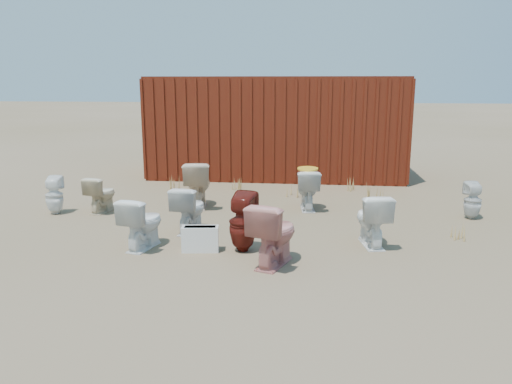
# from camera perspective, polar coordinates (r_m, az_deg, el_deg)

# --- Properties ---
(ground) EXTENTS (100.00, 100.00, 0.00)m
(ground) POSITION_cam_1_polar(r_m,az_deg,el_deg) (7.57, -0.51, -5.05)
(ground) COLOR brown
(ground) RESTS_ON ground
(shipping_container) EXTENTS (6.00, 2.40, 2.40)m
(shipping_container) POSITION_cam_1_polar(r_m,az_deg,el_deg) (12.44, 2.41, 7.49)
(shipping_container) COLOR #54110E
(shipping_container) RESTS_ON ground
(toilet_front_a) EXTENTS (0.50, 0.76, 0.73)m
(toilet_front_a) POSITION_cam_1_polar(r_m,az_deg,el_deg) (7.75, -7.61, -1.93)
(toilet_front_a) COLOR silver
(toilet_front_a) RESTS_ON ground
(toilet_front_pink) EXTENTS (0.71, 0.92, 0.83)m
(toilet_front_pink) POSITION_cam_1_polar(r_m,az_deg,el_deg) (6.31, 2.05, -4.74)
(toilet_front_pink) COLOR tan
(toilet_front_pink) RESTS_ON ground
(toilet_front_c) EXTENTS (0.56, 0.79, 0.73)m
(toilet_front_c) POSITION_cam_1_polar(r_m,az_deg,el_deg) (7.12, -12.87, -3.43)
(toilet_front_c) COLOR white
(toilet_front_c) RESTS_ON ground
(toilet_front_maroon) EXTENTS (0.44, 0.44, 0.82)m
(toilet_front_maroon) POSITION_cam_1_polar(r_m,az_deg,el_deg) (6.80, -1.53, -3.48)
(toilet_front_maroon) COLOR #5E1710
(toilet_front_maroon) RESTS_ON ground
(toilet_front_e) EXTENTS (0.54, 0.80, 0.76)m
(toilet_front_e) POSITION_cam_1_polar(r_m,az_deg,el_deg) (7.24, 13.09, -3.05)
(toilet_front_e) COLOR white
(toilet_front_e) RESTS_ON ground
(toilet_back_a) EXTENTS (0.35, 0.36, 0.67)m
(toilet_back_a) POSITION_cam_1_polar(r_m,az_deg,el_deg) (9.43, -22.06, -0.34)
(toilet_back_a) COLOR white
(toilet_back_a) RESTS_ON ground
(toilet_back_beige_left) EXTENTS (0.47, 0.69, 0.65)m
(toilet_back_beige_left) POSITION_cam_1_polar(r_m,az_deg,el_deg) (9.30, -17.27, -0.24)
(toilet_back_beige_left) COLOR beige
(toilet_back_beige_left) RESTS_ON ground
(toilet_back_beige_right) EXTENTS (0.60, 0.90, 0.86)m
(toilet_back_beige_right) POSITION_cam_1_polar(r_m,az_deg,el_deg) (9.28, -6.67, 0.90)
(toilet_back_beige_right) COLOR beige
(toilet_back_beige_right) RESTS_ON ground
(toilet_back_yellowlid) EXTENTS (0.49, 0.76, 0.74)m
(toilet_back_yellowlid) POSITION_cam_1_polar(r_m,az_deg,el_deg) (9.09, 5.89, 0.29)
(toilet_back_yellowlid) COLOR silver
(toilet_back_yellowlid) RESTS_ON ground
(toilet_back_e) EXTENTS (0.31, 0.32, 0.63)m
(toilet_back_e) POSITION_cam_1_polar(r_m,az_deg,el_deg) (9.19, 23.52, -0.91)
(toilet_back_e) COLOR silver
(toilet_back_e) RESTS_ON ground
(yellow_lid) EXTENTS (0.37, 0.47, 0.02)m
(yellow_lid) POSITION_cam_1_polar(r_m,az_deg,el_deg) (9.02, 5.95, 2.67)
(yellow_lid) COLOR gold
(yellow_lid) RESTS_ON toilet_back_yellowlid
(loose_tank) EXTENTS (0.52, 0.26, 0.35)m
(loose_tank) POSITION_cam_1_polar(r_m,az_deg,el_deg) (6.90, -6.38, -5.34)
(loose_tank) COLOR silver
(loose_tank) RESTS_ON ground
(loose_lid_near) EXTENTS (0.41, 0.52, 0.02)m
(loose_lid_near) POSITION_cam_1_polar(r_m,az_deg,el_deg) (10.19, -7.28, -0.49)
(loose_lid_near) COLOR beige
(loose_lid_near) RESTS_ON ground
(loose_lid_far) EXTENTS (0.57, 0.59, 0.02)m
(loose_lid_far) POSITION_cam_1_polar(r_m,az_deg,el_deg) (9.05, -0.69, -2.04)
(loose_lid_far) COLOR beige
(loose_lid_far) RESTS_ON ground
(weed_clump_a) EXTENTS (0.36, 0.36, 0.31)m
(weed_clump_a) POSITION_cam_1_polar(r_m,az_deg,el_deg) (10.82, -9.20, 0.99)
(weed_clump_a) COLOR #A07E40
(weed_clump_a) RESTS_ON ground
(weed_clump_b) EXTENTS (0.32, 0.32, 0.25)m
(weed_clump_b) POSITION_cam_1_polar(r_m,az_deg,el_deg) (10.18, 4.32, 0.24)
(weed_clump_b) COLOR #A07E40
(weed_clump_b) RESTS_ON ground
(weed_clump_c) EXTENTS (0.36, 0.36, 0.29)m
(weed_clump_c) POSITION_cam_1_polar(r_m,az_deg,el_deg) (10.17, 13.32, 0.01)
(weed_clump_c) COLOR #A07E40
(weed_clump_c) RESTS_ON ground
(weed_clump_d) EXTENTS (0.30, 0.30, 0.23)m
(weed_clump_d) POSITION_cam_1_polar(r_m,az_deg,el_deg) (10.88, -2.16, 1.00)
(weed_clump_d) COLOR #A07E40
(weed_clump_d) RESTS_ON ground
(weed_clump_e) EXTENTS (0.34, 0.34, 0.32)m
(weed_clump_e) POSITION_cam_1_polar(r_m,az_deg,el_deg) (10.83, 10.51, 0.97)
(weed_clump_e) COLOR #A07E40
(weed_clump_e) RESTS_ON ground
(weed_clump_f) EXTENTS (0.28, 0.28, 0.25)m
(weed_clump_f) POSITION_cam_1_polar(r_m,az_deg,el_deg) (7.99, 22.44, -4.15)
(weed_clump_f) COLOR #A07E40
(weed_clump_f) RESTS_ON ground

